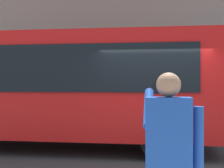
# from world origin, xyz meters

# --- Properties ---
(ground_plane) EXTENTS (60.00, 60.00, 0.00)m
(ground_plane) POSITION_xyz_m (0.00, 0.00, 0.00)
(ground_plane) COLOR #38383A
(red_bus) EXTENTS (9.05, 2.54, 3.08)m
(red_bus) POSITION_xyz_m (2.85, -0.77, 1.68)
(red_bus) COLOR red
(red_bus) RESTS_ON ground_plane
(pedestrian_photographer) EXTENTS (0.53, 0.52, 1.70)m
(pedestrian_photographer) POSITION_xyz_m (-0.16, 4.71, 1.14)
(pedestrian_photographer) COLOR #2D2D33
(pedestrian_photographer) RESTS_ON sidewalk_curb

